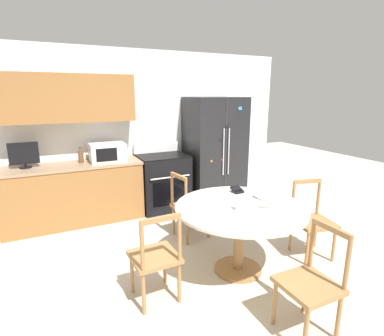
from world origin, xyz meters
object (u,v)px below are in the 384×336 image
(microwave, at_px, (108,152))
(dining_chair_left, at_px, (155,258))
(refrigerator, at_px, (214,151))
(candle_glass, at_px, (239,206))
(oven_range, at_px, (163,181))
(dining_chair_near, at_px, (311,284))
(dining_chair_right, at_px, (312,221))
(wallet, at_px, (237,190))
(countertop_tv, at_px, (24,154))
(dining_chair_far, at_px, (189,207))
(counter_bottle, at_px, (81,157))

(microwave, xyz_separation_m, dining_chair_left, (-0.01, -2.20, -0.60))
(refrigerator, xyz_separation_m, candle_glass, (-0.95, -2.16, -0.13))
(candle_glass, bearing_deg, dining_chair_left, 178.61)
(microwave, bearing_deg, candle_glass, -68.35)
(refrigerator, height_order, oven_range, refrigerator)
(dining_chair_near, bearing_deg, refrigerator, -15.10)
(dining_chair_right, xyz_separation_m, wallet, (-0.75, 0.48, 0.35))
(refrigerator, relative_size, candle_glass, 20.67)
(dining_chair_near, bearing_deg, dining_chair_right, -46.72)
(countertop_tv, relative_size, dining_chair_right, 0.42)
(microwave, height_order, wallet, microwave)
(oven_range, relative_size, wallet, 7.79)
(oven_range, distance_m, wallet, 1.79)
(oven_range, bearing_deg, dining_chair_left, -111.96)
(oven_range, relative_size, dining_chair_right, 1.20)
(microwave, distance_m, dining_chair_far, 1.55)
(countertop_tv, bearing_deg, counter_bottle, -0.11)
(dining_chair_near, relative_size, dining_chair_left, 1.00)
(oven_range, distance_m, dining_chair_left, 2.36)
(dining_chair_near, bearing_deg, counter_bottle, 23.78)
(countertop_tv, xyz_separation_m, wallet, (2.30, -1.81, -0.31))
(wallet, bearing_deg, dining_chair_far, 122.58)
(dining_chair_right, bearing_deg, dining_chair_left, 11.91)
(refrigerator, bearing_deg, wallet, -111.18)
(countertop_tv, distance_m, dining_chair_far, 2.39)
(countertop_tv, bearing_deg, wallet, -38.31)
(dining_chair_near, bearing_deg, candle_glass, 6.67)
(dining_chair_far, relative_size, candle_glass, 10.08)
(candle_glass, bearing_deg, wallet, 58.12)
(counter_bottle, height_order, dining_chair_far, counter_bottle)
(oven_range, xyz_separation_m, dining_chair_right, (1.06, -2.22, -0.03))
(dining_chair_left, xyz_separation_m, dining_chair_right, (1.94, -0.03, 0.00))
(countertop_tv, xyz_separation_m, dining_chair_near, (2.10, -3.18, -0.66))
(refrigerator, distance_m, candle_glass, 2.36)
(counter_bottle, distance_m, dining_chair_right, 3.31)
(oven_range, bearing_deg, dining_chair_near, -88.04)
(counter_bottle, distance_m, dining_chair_far, 1.81)
(candle_glass, relative_size, wallet, 0.65)
(wallet, bearing_deg, candle_glass, -121.88)
(wallet, bearing_deg, dining_chair_right, -32.62)
(wallet, bearing_deg, microwave, 123.99)
(refrigerator, bearing_deg, candle_glass, -113.71)
(dining_chair_left, height_order, candle_glass, dining_chair_left)
(microwave, xyz_separation_m, counter_bottle, (-0.38, 0.06, -0.05))
(countertop_tv, distance_m, counter_bottle, 0.74)
(countertop_tv, height_order, wallet, countertop_tv)
(refrigerator, height_order, dining_chair_near, refrigerator)
(dining_chair_near, distance_m, dining_chair_left, 1.34)
(microwave, distance_m, wallet, 2.12)
(dining_chair_left, bearing_deg, dining_chair_right, -2.87)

